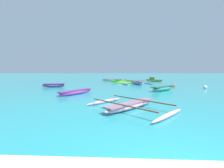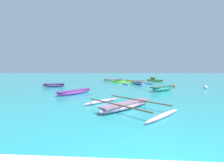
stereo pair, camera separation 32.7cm
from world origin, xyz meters
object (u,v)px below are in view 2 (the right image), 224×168
object	(u,v)px
moored_boat_2	(162,88)
mooring_buoy_0	(206,87)
moored_boat_6	(127,105)
moored_boat_7	(54,85)
moored_boat_0	(137,83)
moored_boat_1	(113,80)
mooring_buoy_1	(174,86)
moored_boat_5	(122,81)
moored_boat_4	(155,80)
moored_boat_3	(75,92)

from	to	relation	value
moored_boat_2	mooring_buoy_0	world-z (taller)	moored_boat_2
moored_boat_6	moored_boat_7	xyz separation A→B (m)	(-8.68, 10.19, 0.06)
moored_boat_0	mooring_buoy_0	xyz separation A→B (m)	(7.03, -5.21, -0.06)
moored_boat_1	mooring_buoy_0	world-z (taller)	mooring_buoy_0
moored_boat_1	moored_boat_2	bearing A→B (deg)	-64.85
moored_boat_1	mooring_buoy_1	size ratio (longest dim) A/B	11.31
moored_boat_5	mooring_buoy_1	world-z (taller)	moored_boat_5
moored_boat_5	moored_boat_7	xyz separation A→B (m)	(-8.52, -7.79, 0.05)
mooring_buoy_0	moored_boat_4	bearing A→B (deg)	105.74
moored_boat_0	moored_boat_7	distance (m)	11.46
moored_boat_0	moored_boat_4	bearing A→B (deg)	125.29
moored_boat_1	moored_boat_7	xyz separation A→B (m)	(-6.78, -10.96, 0.03)
moored_boat_5	moored_boat_0	bearing A→B (deg)	-74.46
moored_boat_0	moored_boat_5	world-z (taller)	moored_boat_0
moored_boat_2	moored_boat_0	bearing A→B (deg)	62.15
moored_boat_5	moored_boat_6	xyz separation A→B (m)	(0.16, -17.98, -0.00)
moored_boat_1	moored_boat_2	xyz separation A→B (m)	(5.69, -13.83, 0.06)
moored_boat_7	mooring_buoy_0	world-z (taller)	moored_boat_7
moored_boat_2	moored_boat_6	size ratio (longest dim) A/B	0.60
moored_boat_4	mooring_buoy_1	size ratio (longest dim) A/B	8.37
moored_boat_5	mooring_buoy_0	world-z (taller)	moored_boat_5
moored_boat_0	moored_boat_2	xyz separation A→B (m)	(1.82, -7.12, 0.01)
moored_boat_4	moored_boat_7	world-z (taller)	moored_boat_4
moored_boat_7	mooring_buoy_0	distance (m)	17.70
moored_boat_7	moored_boat_0	bearing A→B (deg)	9.81
moored_boat_6	moored_boat_7	bearing A→B (deg)	82.99
moored_boat_6	mooring_buoy_0	xyz separation A→B (m)	(8.99, 9.24, 0.01)
moored_boat_1	mooring_buoy_1	distance (m)	13.02
moored_boat_3	moored_boat_2	bearing A→B (deg)	-39.49
moored_boat_0	moored_boat_3	size ratio (longest dim) A/B	1.40
moored_boat_1	moored_boat_7	distance (m)	12.89
moored_boat_6	mooring_buoy_1	distance (m)	12.55
mooring_buoy_1	moored_boat_4	bearing A→B (deg)	91.79
moored_boat_2	mooring_buoy_1	xyz separation A→B (m)	(2.38, 3.60, -0.09)
moored_boat_7	mooring_buoy_1	distance (m)	14.87
moored_boat_7	moored_boat_2	bearing A→B (deg)	-24.90
moored_boat_5	moored_boat_2	bearing A→B (deg)	-85.14
moored_boat_2	moored_boat_7	xyz separation A→B (m)	(-12.47, 2.87, -0.03)
moored_boat_0	moored_boat_3	bearing A→B (deg)	-53.51
mooring_buoy_0	mooring_buoy_1	world-z (taller)	mooring_buoy_0
moored_boat_4	moored_boat_5	xyz separation A→B (m)	(-6.04, -2.30, -0.10)
moored_boat_4	moored_boat_6	world-z (taller)	moored_boat_4
moored_boat_4	moored_boat_6	size ratio (longest dim) A/B	0.60
moored_boat_5	mooring_buoy_1	distance (m)	9.48
moored_boat_1	moored_boat_3	world-z (taller)	moored_boat_3
moored_boat_3	moored_boat_4	xyz separation A→B (m)	(10.19, 15.65, 0.07)
moored_boat_6	mooring_buoy_0	world-z (taller)	moored_boat_6
moored_boat_3	moored_boat_6	distance (m)	6.32
moored_boat_0	moored_boat_3	world-z (taller)	moored_boat_0
moored_boat_0	moored_boat_4	size ratio (longest dim) A/B	1.55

